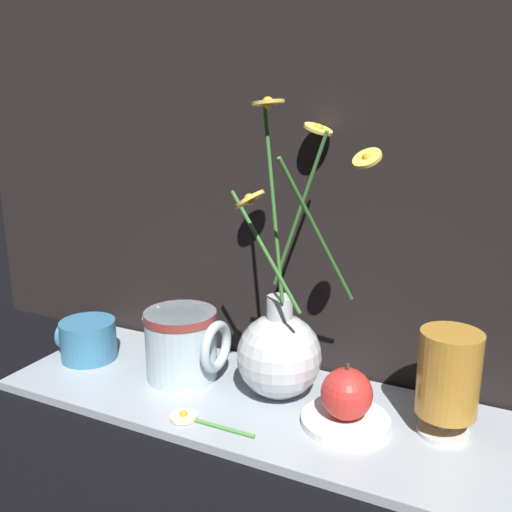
# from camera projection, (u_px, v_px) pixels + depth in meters

# --- Properties ---
(ground_plane) EXTENTS (6.00, 6.00, 0.00)m
(ground_plane) POSITION_uv_depth(u_px,v_px,m) (250.00, 405.00, 0.79)
(ground_plane) COLOR black
(shelf) EXTENTS (0.71, 0.24, 0.01)m
(shelf) POSITION_uv_depth(u_px,v_px,m) (250.00, 401.00, 0.79)
(shelf) COLOR #9EA8B2
(shelf) RESTS_ON ground_plane
(vase_with_flowers) EXTENTS (0.20, 0.21, 0.40)m
(vase_with_flowers) POSITION_uv_depth(u_px,v_px,m) (279.00, 349.00, 0.78)
(vase_with_flowers) COLOR silver
(vase_with_flowers) RESTS_ON shelf
(yellow_mug) EXTENTS (0.10, 0.09, 0.06)m
(yellow_mug) POSITION_uv_depth(u_px,v_px,m) (88.00, 339.00, 0.90)
(yellow_mug) COLOR teal
(yellow_mug) RESTS_ON shelf
(ceramic_pitcher) EXTENTS (0.13, 0.11, 0.11)m
(ceramic_pitcher) POSITION_uv_depth(u_px,v_px,m) (183.00, 341.00, 0.83)
(ceramic_pitcher) COLOR silver
(ceramic_pitcher) RESTS_ON shelf
(tea_glass) EXTENTS (0.07, 0.07, 0.13)m
(tea_glass) POSITION_uv_depth(u_px,v_px,m) (448.00, 376.00, 0.68)
(tea_glass) COLOR silver
(tea_glass) RESTS_ON shelf
(saucer_plate) EXTENTS (0.11, 0.11, 0.01)m
(saucer_plate) POSITION_uv_depth(u_px,v_px,m) (345.00, 421.00, 0.72)
(saucer_plate) COLOR white
(saucer_plate) RESTS_ON shelf
(orange_fruit) EXTENTS (0.07, 0.07, 0.07)m
(orange_fruit) POSITION_uv_depth(u_px,v_px,m) (347.00, 394.00, 0.71)
(orange_fruit) COLOR red
(orange_fruit) RESTS_ON saucer_plate
(loose_daisy) EXTENTS (0.12, 0.04, 0.01)m
(loose_daisy) POSITION_uv_depth(u_px,v_px,m) (193.00, 419.00, 0.73)
(loose_daisy) COLOR #4C8E3D
(loose_daisy) RESTS_ON shelf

